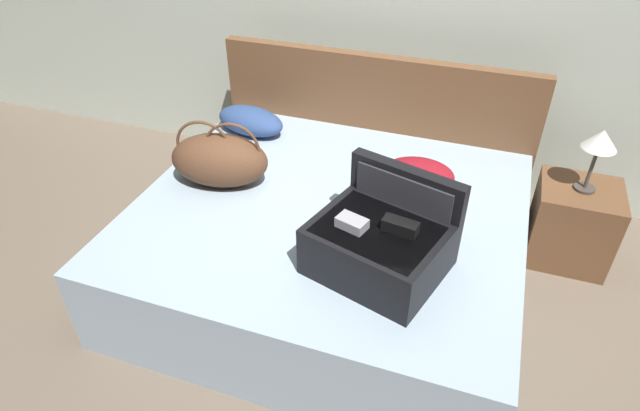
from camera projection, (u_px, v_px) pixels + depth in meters
ground_plane at (303, 327)px, 2.78m from camera, size 12.00×12.00×0.00m
bed at (328, 243)px, 2.94m from camera, size 1.98×1.78×0.50m
headboard at (374, 128)px, 3.50m from camera, size 2.02×0.08×0.98m
hard_case_large at (381, 242)px, 2.34m from camera, size 0.66×0.61×0.42m
duffel_bag at (220, 159)px, 2.88m from camera, size 0.58×0.39×0.38m
pillow_near_headboard at (251, 121)px, 3.39m from camera, size 0.49×0.32×0.17m
pillow_center_head at (418, 174)px, 2.89m from camera, size 0.40×0.29×0.16m
nightstand at (572, 223)px, 3.09m from camera, size 0.44×0.40×0.48m
table_lamp at (600, 143)px, 2.78m from camera, size 0.18×0.18×0.36m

